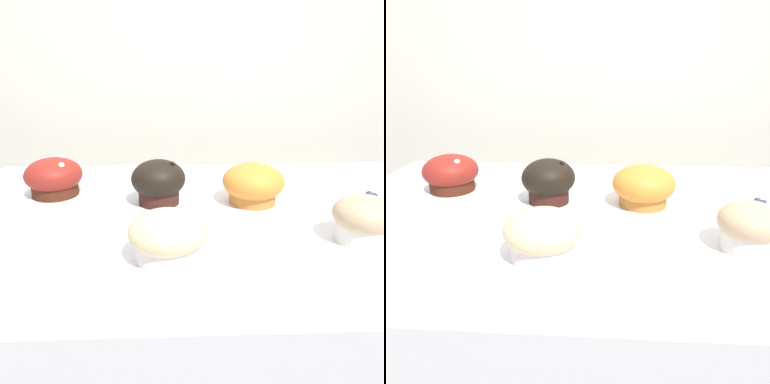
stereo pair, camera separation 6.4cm
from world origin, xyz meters
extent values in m
cube|color=beige|center=(0.00, 0.60, 0.90)|extent=(3.20, 0.10, 1.80)
cylinder|color=silver|center=(-0.07, -0.16, 0.96)|extent=(0.09, 0.09, 0.04)
ellipsoid|color=#D8BE8B|center=(-0.07, -0.16, 0.98)|extent=(0.11, 0.11, 0.06)
cylinder|color=silver|center=(0.22, -0.12, 0.96)|extent=(0.08, 0.08, 0.04)
ellipsoid|color=tan|center=(0.22, -0.12, 0.98)|extent=(0.09, 0.09, 0.06)
sphere|color=navy|center=(0.24, -0.10, 1.00)|extent=(0.01, 0.01, 0.01)
sphere|color=navy|center=(0.23, -0.10, 1.00)|extent=(0.01, 0.01, 0.01)
cylinder|color=#481F11|center=(-0.31, 0.10, 0.96)|extent=(0.09, 0.09, 0.04)
ellipsoid|color=maroon|center=(-0.31, 0.10, 0.98)|extent=(0.11, 0.11, 0.07)
sphere|color=white|center=(-0.28, 0.08, 1.00)|extent=(0.01, 0.01, 0.01)
sphere|color=white|center=(-0.29, 0.13, 1.01)|extent=(0.01, 0.01, 0.01)
cylinder|color=#C77935|center=(0.09, 0.05, 0.96)|extent=(0.09, 0.09, 0.04)
ellipsoid|color=orange|center=(0.09, 0.05, 0.98)|extent=(0.12, 0.12, 0.07)
cylinder|color=#391A15|center=(-0.09, 0.05, 0.96)|extent=(0.08, 0.08, 0.05)
ellipsoid|color=black|center=(-0.09, 0.05, 0.98)|extent=(0.10, 0.10, 0.07)
sphere|color=black|center=(-0.07, 0.04, 1.01)|extent=(0.01, 0.01, 0.01)
camera|label=1|loc=(-0.06, -0.62, 1.20)|focal=35.00mm
camera|label=2|loc=(0.01, -0.62, 1.20)|focal=35.00mm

